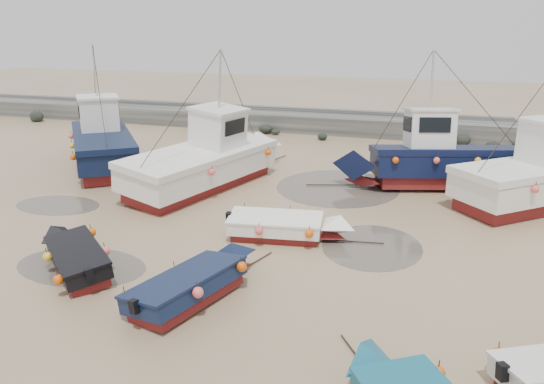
{
  "coord_description": "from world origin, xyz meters",
  "views": [
    {
      "loc": [
        5.73,
        -13.96,
        7.43
      ],
      "look_at": [
        0.36,
        3.87,
        1.4
      ],
      "focal_mm": 35.0,
      "sensor_mm": 36.0,
      "label": 1
    }
  ],
  "objects": [
    {
      "name": "seawall",
      "position": [
        0.05,
        21.99,
        0.63
      ],
      "size": [
        60.0,
        4.92,
        1.5
      ],
      "color": "slate",
      "rests_on": "ground"
    },
    {
      "name": "dinghy_4",
      "position": [
        -4.48,
        -1.21,
        0.55
      ],
      "size": [
        4.59,
        4.26,
        1.43
      ],
      "rotation": [
        0.0,
        0.0,
        0.83
      ],
      "color": "maroon",
      "rests_on": "ground"
    },
    {
      "name": "puddle_d",
      "position": [
        1.85,
        9.59,
        0.0
      ],
      "size": [
        5.71,
        5.71,
        0.01
      ],
      "primitive_type": "cylinder",
      "color": "#554C44",
      "rests_on": "ground"
    },
    {
      "name": "ground",
      "position": [
        0.0,
        0.0,
        0.0
      ],
      "size": [
        120.0,
        120.0,
        0.0
      ],
      "primitive_type": "plane",
      "color": "tan",
      "rests_on": "ground"
    },
    {
      "name": "cabin_boat_1",
      "position": [
        -4.03,
        8.23,
        1.3
      ],
      "size": [
        5.46,
        11.31,
        6.22
      ],
      "rotation": [
        0.0,
        0.0,
        -0.3
      ],
      "color": "maroon",
      "rests_on": "ground"
    },
    {
      "name": "puddle_c",
      "position": [
        -9.05,
        3.67,
        0.0
      ],
      "size": [
        3.74,
        3.74,
        0.01
      ],
      "primitive_type": "cylinder",
      "color": "#554C44",
      "rests_on": "ground"
    },
    {
      "name": "puddle_b",
      "position": [
        4.19,
        3.16,
        0.0
      ],
      "size": [
        3.44,
        3.44,
        0.01
      ],
      "primitive_type": "cylinder",
      "color": "#554C44",
      "rests_on": "ground"
    },
    {
      "name": "dinghy_5",
      "position": [
        1.14,
        2.96,
        0.56
      ],
      "size": [
        5.56,
        2.13,
        1.43
      ],
      "rotation": [
        0.0,
        0.0,
        -1.44
      ],
      "color": "maroon",
      "rests_on": "ground"
    },
    {
      "name": "cabin_boat_3",
      "position": [
        10.42,
        9.48,
        1.35
      ],
      "size": [
        8.29,
        7.38,
        6.22
      ],
      "rotation": [
        0.0,
        0.0,
        -0.86
      ],
      "color": "maroon",
      "rests_on": "ground"
    },
    {
      "name": "cabin_boat_2",
      "position": [
        6.13,
        10.98,
        1.34
      ],
      "size": [
        10.03,
        4.61,
        6.22
      ],
      "rotation": [
        0.0,
        0.0,
        1.85
      ],
      "color": "maroon",
      "rests_on": "ground"
    },
    {
      "name": "dinghy_1",
      "position": [
        -0.09,
        -1.84,
        0.55
      ],
      "size": [
        2.9,
        5.7,
        1.43
      ],
      "rotation": [
        0.0,
        0.0,
        -0.32
      ],
      "color": "maroon",
      "rests_on": "ground"
    },
    {
      "name": "person",
      "position": [
        -6.01,
        4.94,
        0.0
      ],
      "size": [
        0.65,
        0.44,
        1.75
      ],
      "primitive_type": "imported",
      "rotation": [
        0.0,
        0.0,
        3.17
      ],
      "color": "#191C38",
      "rests_on": "ground"
    },
    {
      "name": "puddle_a",
      "position": [
        -4.49,
        -1.07,
        0.0
      ],
      "size": [
        4.38,
        4.38,
        0.01
      ],
      "primitive_type": "cylinder",
      "color": "#554C44",
      "rests_on": "ground"
    },
    {
      "name": "cabin_boat_0",
      "position": [
        -11.05,
        10.05,
        1.31
      ],
      "size": [
        7.93,
        9.7,
        6.22
      ],
      "rotation": [
        0.0,
        0.0,
        0.66
      ],
      "color": "maroon",
      "rests_on": "ground"
    }
  ]
}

